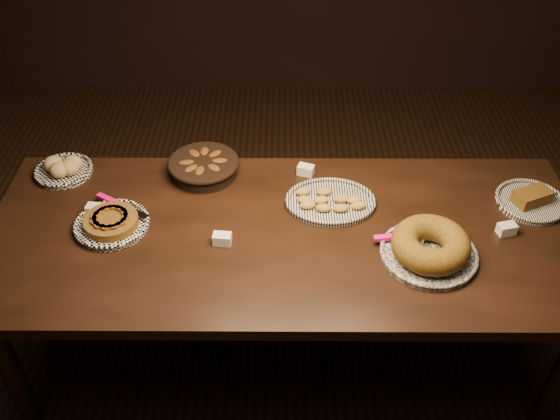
{
  "coord_description": "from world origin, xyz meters",
  "views": [
    {
      "loc": [
        -0.02,
        -1.83,
        2.42
      ],
      "look_at": [
        -0.03,
        0.05,
        0.82
      ],
      "focal_mm": 40.0,
      "sensor_mm": 36.0,
      "label": 1
    }
  ],
  "objects_px": {
    "madeleine_platter": "(330,201)",
    "bundt_cake_plate": "(430,247)",
    "buffet_table": "(286,245)",
    "apple_tart_plate": "(112,222)"
  },
  "relations": [
    {
      "from": "madeleine_platter",
      "to": "buffet_table",
      "type": "bearing_deg",
      "value": -120.32
    },
    {
      "from": "apple_tart_plate",
      "to": "bundt_cake_plate",
      "type": "distance_m",
      "value": 1.25
    },
    {
      "from": "madeleine_platter",
      "to": "bundt_cake_plate",
      "type": "height_order",
      "value": "bundt_cake_plate"
    },
    {
      "from": "apple_tart_plate",
      "to": "bundt_cake_plate",
      "type": "relative_size",
      "value": 0.84
    },
    {
      "from": "buffet_table",
      "to": "bundt_cake_plate",
      "type": "distance_m",
      "value": 0.57
    },
    {
      "from": "madeleine_platter",
      "to": "bundt_cake_plate",
      "type": "relative_size",
      "value": 0.96
    },
    {
      "from": "apple_tart_plate",
      "to": "madeleine_platter",
      "type": "relative_size",
      "value": 0.88
    },
    {
      "from": "madeleine_platter",
      "to": "apple_tart_plate",
      "type": "bearing_deg",
      "value": -154.18
    },
    {
      "from": "buffet_table",
      "to": "bundt_cake_plate",
      "type": "height_order",
      "value": "bundt_cake_plate"
    },
    {
      "from": "buffet_table",
      "to": "madeleine_platter",
      "type": "xyz_separation_m",
      "value": [
        0.18,
        0.17,
        0.09
      ]
    }
  ]
}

